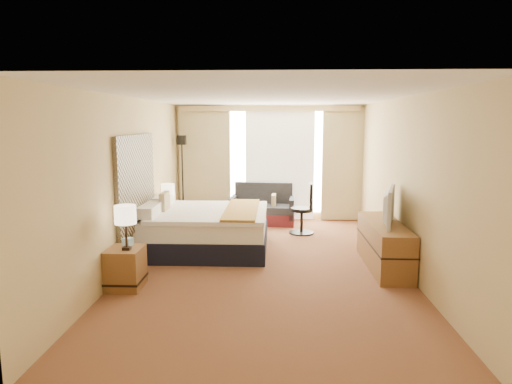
{
  "coord_description": "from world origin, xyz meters",
  "views": [
    {
      "loc": [
        0.14,
        -6.89,
        2.23
      ],
      "look_at": [
        -0.17,
        0.4,
        1.1
      ],
      "focal_mm": 32.0,
      "sensor_mm": 36.0,
      "label": 1
    }
  ],
  "objects_px": {
    "nightstand_left": "(126,268)",
    "bed": "(206,229)",
    "nightstand_right": "(168,226)",
    "loveseat": "(263,210)",
    "television": "(384,206)",
    "desk_chair": "(304,211)",
    "media_dresser": "(384,245)",
    "lamp_left": "(125,216)",
    "lamp_right": "(168,190)",
    "floor_lamp": "(182,161)"
  },
  "relations": [
    {
      "from": "nightstand_left",
      "to": "bed",
      "type": "distance_m",
      "value": 2.07
    },
    {
      "from": "nightstand_right",
      "to": "loveseat",
      "type": "bearing_deg",
      "value": 42.29
    },
    {
      "from": "television",
      "to": "loveseat",
      "type": "bearing_deg",
      "value": 48.02
    },
    {
      "from": "nightstand_right",
      "to": "desk_chair",
      "type": "distance_m",
      "value": 2.69
    },
    {
      "from": "media_dresser",
      "to": "lamp_left",
      "type": "xyz_separation_m",
      "value": [
        -3.65,
        -1.12,
        0.66
      ]
    },
    {
      "from": "desk_chair",
      "to": "nightstand_left",
      "type": "bearing_deg",
      "value": -125.7
    },
    {
      "from": "nightstand_right",
      "to": "loveseat",
      "type": "xyz_separation_m",
      "value": [
        1.75,
        1.59,
        0.01
      ]
    },
    {
      "from": "desk_chair",
      "to": "lamp_right",
      "type": "distance_m",
      "value": 2.72
    },
    {
      "from": "floor_lamp",
      "to": "lamp_left",
      "type": "bearing_deg",
      "value": -88.87
    },
    {
      "from": "nightstand_left",
      "to": "lamp_right",
      "type": "distance_m",
      "value": 2.65
    },
    {
      "from": "nightstand_right",
      "to": "lamp_right",
      "type": "xyz_separation_m",
      "value": [
        -0.0,
        0.06,
        0.68
      ]
    },
    {
      "from": "bed",
      "to": "television",
      "type": "distance_m",
      "value": 3.06
    },
    {
      "from": "television",
      "to": "lamp_left",
      "type": "bearing_deg",
      "value": 122.6
    },
    {
      "from": "lamp_left",
      "to": "bed",
      "type": "bearing_deg",
      "value": 68.94
    },
    {
      "from": "nightstand_right",
      "to": "television",
      "type": "xyz_separation_m",
      "value": [
        3.65,
        -1.55,
        0.7
      ]
    },
    {
      "from": "floor_lamp",
      "to": "desk_chair",
      "type": "relative_size",
      "value": 1.88
    },
    {
      "from": "bed",
      "to": "desk_chair",
      "type": "bearing_deg",
      "value": 34.73
    },
    {
      "from": "nightstand_left",
      "to": "media_dresser",
      "type": "height_order",
      "value": "media_dresser"
    },
    {
      "from": "nightstand_right",
      "to": "media_dresser",
      "type": "height_order",
      "value": "media_dresser"
    },
    {
      "from": "desk_chair",
      "to": "bed",
      "type": "bearing_deg",
      "value": -141.33
    },
    {
      "from": "desk_chair",
      "to": "lamp_left",
      "type": "distance_m",
      "value": 4.14
    },
    {
      "from": "bed",
      "to": "television",
      "type": "height_order",
      "value": "television"
    },
    {
      "from": "nightstand_right",
      "to": "floor_lamp",
      "type": "bearing_deg",
      "value": 91.08
    },
    {
      "from": "bed",
      "to": "floor_lamp",
      "type": "height_order",
      "value": "floor_lamp"
    },
    {
      "from": "desk_chair",
      "to": "television",
      "type": "bearing_deg",
      "value": -60.65
    },
    {
      "from": "floor_lamp",
      "to": "media_dresser",
      "type": "bearing_deg",
      "value": -39.13
    },
    {
      "from": "nightstand_right",
      "to": "desk_chair",
      "type": "height_order",
      "value": "desk_chair"
    },
    {
      "from": "media_dresser",
      "to": "bed",
      "type": "height_order",
      "value": "bed"
    },
    {
      "from": "floor_lamp",
      "to": "nightstand_left",
      "type": "bearing_deg",
      "value": -89.58
    },
    {
      "from": "television",
      "to": "desk_chair",
      "type": "bearing_deg",
      "value": 42.25
    },
    {
      "from": "loveseat",
      "to": "desk_chair",
      "type": "bearing_deg",
      "value": -43.95
    },
    {
      "from": "floor_lamp",
      "to": "desk_chair",
      "type": "distance_m",
      "value": 2.94
    },
    {
      "from": "bed",
      "to": "desk_chair",
      "type": "height_order",
      "value": "desk_chair"
    },
    {
      "from": "media_dresser",
      "to": "floor_lamp",
      "type": "bearing_deg",
      "value": 140.87
    },
    {
      "from": "nightstand_left",
      "to": "lamp_left",
      "type": "relative_size",
      "value": 0.92
    },
    {
      "from": "lamp_right",
      "to": "desk_chair",
      "type": "bearing_deg",
      "value": 12.58
    },
    {
      "from": "media_dresser",
      "to": "television",
      "type": "height_order",
      "value": "television"
    },
    {
      "from": "media_dresser",
      "to": "bed",
      "type": "relative_size",
      "value": 0.86
    },
    {
      "from": "bed",
      "to": "television",
      "type": "xyz_separation_m",
      "value": [
        2.84,
        -0.95,
        0.61
      ]
    },
    {
      "from": "loveseat",
      "to": "lamp_left",
      "type": "xyz_separation_m",
      "value": [
        -1.7,
        -4.16,
        0.72
      ]
    },
    {
      "from": "floor_lamp",
      "to": "lamp_right",
      "type": "height_order",
      "value": "floor_lamp"
    },
    {
      "from": "floor_lamp",
      "to": "desk_chair",
      "type": "bearing_deg",
      "value": -19.59
    },
    {
      "from": "nightstand_right",
      "to": "nightstand_left",
      "type": "bearing_deg",
      "value": -90.0
    },
    {
      "from": "nightstand_right",
      "to": "desk_chair",
      "type": "bearing_deg",
      "value": 13.92
    },
    {
      "from": "lamp_right",
      "to": "bed",
      "type": "bearing_deg",
      "value": -39.2
    },
    {
      "from": "media_dresser",
      "to": "loveseat",
      "type": "xyz_separation_m",
      "value": [
        -1.95,
        3.04,
        -0.06
      ]
    },
    {
      "from": "lamp_left",
      "to": "loveseat",
      "type": "bearing_deg",
      "value": 67.79
    },
    {
      "from": "nightstand_right",
      "to": "media_dresser",
      "type": "bearing_deg",
      "value": -21.4
    },
    {
      "from": "loveseat",
      "to": "lamp_left",
      "type": "height_order",
      "value": "lamp_left"
    },
    {
      "from": "nightstand_right",
      "to": "television",
      "type": "height_order",
      "value": "television"
    }
  ]
}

